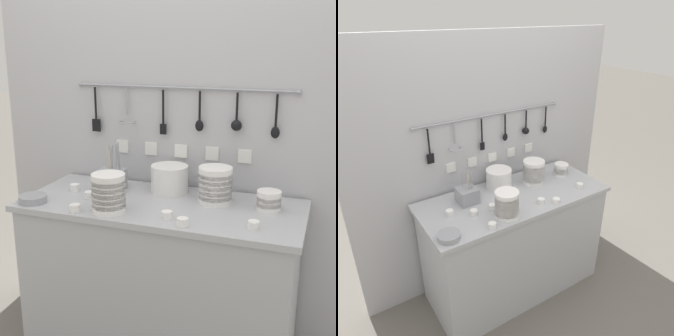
% 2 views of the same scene
% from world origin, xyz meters
% --- Properties ---
extents(counter, '(1.39, 0.59, 0.86)m').
position_xyz_m(counter, '(0.00, 0.00, 0.43)').
color(counter, '#ADAFB5').
rests_on(counter, ground).
extents(back_wall, '(2.19, 0.11, 1.97)m').
position_xyz_m(back_wall, '(0.00, 0.33, 0.99)').
color(back_wall, '#B2B2B7').
rests_on(back_wall, ground).
extents(bowl_stack_short_front, '(0.17, 0.17, 0.18)m').
position_xyz_m(bowl_stack_short_front, '(0.25, 0.10, 0.95)').
color(bowl_stack_short_front, white).
rests_on(bowl_stack_short_front, counter).
extents(bowl_stack_back_corner, '(0.16, 0.16, 0.18)m').
position_xyz_m(bowl_stack_back_corner, '(-0.19, -0.19, 0.95)').
color(bowl_stack_back_corner, white).
rests_on(bowl_stack_back_corner, counter).
extents(bowl_stack_wide_centre, '(0.11, 0.11, 0.10)m').
position_xyz_m(bowl_stack_wide_centre, '(0.51, 0.07, 0.91)').
color(bowl_stack_wide_centre, white).
rests_on(bowl_stack_wide_centre, counter).
extents(plate_stack, '(0.19, 0.19, 0.14)m').
position_xyz_m(plate_stack, '(-0.02, 0.18, 0.93)').
color(plate_stack, white).
rests_on(plate_stack, counter).
extents(steel_mixing_bowl, '(0.14, 0.14, 0.03)m').
position_xyz_m(steel_mixing_bowl, '(-0.60, -0.20, 0.88)').
color(steel_mixing_bowl, '#93969E').
rests_on(steel_mixing_bowl, counter).
extents(cutlery_caddy, '(0.13, 0.13, 0.26)m').
position_xyz_m(cutlery_caddy, '(-0.32, 0.11, 0.92)').
color(cutlery_caddy, '#93969E').
rests_on(cutlery_caddy, counter).
extents(cup_front_right, '(0.05, 0.05, 0.04)m').
position_xyz_m(cup_front_right, '(0.48, -0.17, 0.88)').
color(cup_front_right, white).
rests_on(cup_front_right, counter).
extents(cup_centre, '(0.05, 0.05, 0.04)m').
position_xyz_m(cup_centre, '(-0.36, -0.06, 0.88)').
color(cup_centre, white).
rests_on(cup_centre, counter).
extents(cup_edge_near, '(0.05, 0.05, 0.04)m').
position_xyz_m(cup_edge_near, '(0.19, -0.24, 0.88)').
color(cup_edge_near, white).
rests_on(cup_edge_near, counter).
extents(cup_mid_row, '(0.05, 0.05, 0.04)m').
position_xyz_m(cup_mid_row, '(0.10, -0.19, 0.88)').
color(cup_mid_row, white).
rests_on(cup_mid_row, counter).
extents(cup_back_right, '(0.05, 0.05, 0.04)m').
position_xyz_m(cup_back_right, '(-0.50, 0.02, 0.88)').
color(cup_back_right, white).
rests_on(cup_back_right, counter).
extents(cup_by_caddy, '(0.05, 0.05, 0.04)m').
position_xyz_m(cup_by_caddy, '(-0.33, -0.25, 0.88)').
color(cup_by_caddy, white).
rests_on(cup_by_caddy, counter).
extents(cup_beside_plates, '(0.05, 0.05, 0.04)m').
position_xyz_m(cup_beside_plates, '(-0.22, -0.07, 0.88)').
color(cup_beside_plates, white).
rests_on(cup_beside_plates, counter).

